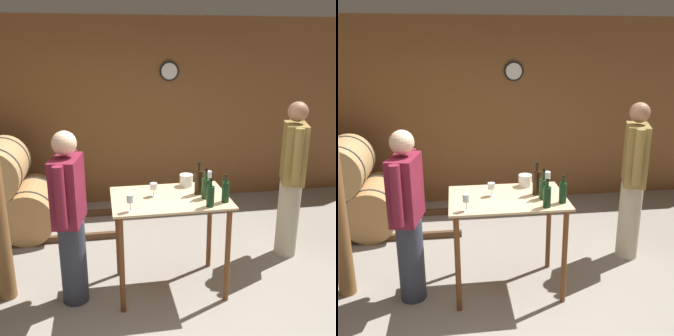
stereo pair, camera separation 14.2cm
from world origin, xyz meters
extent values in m
plane|color=gray|center=(0.00, 0.00, 0.00)|extent=(14.00, 14.00, 0.00)
cube|color=brown|center=(0.00, 2.81, 1.35)|extent=(8.40, 0.05, 2.70)
cylinder|color=black|center=(0.43, 2.77, 1.94)|extent=(0.28, 0.03, 0.28)
cylinder|color=white|center=(0.43, 2.76, 1.94)|extent=(0.23, 0.01, 0.23)
cylinder|color=#AD7F4C|center=(-1.50, 1.92, 0.32)|extent=(0.64, 0.89, 0.64)
cylinder|color=#38383D|center=(-1.50, 1.65, 0.32)|extent=(0.66, 0.03, 0.66)
cylinder|color=#38383D|center=(-1.50, 2.19, 0.32)|extent=(0.66, 0.03, 0.66)
cylinder|color=#38383D|center=(-1.84, 2.19, 0.87)|extent=(0.66, 0.03, 0.66)
cube|color=#D1B284|center=(0.01, 0.42, 0.94)|extent=(1.08, 0.73, 0.02)
cylinder|color=brown|center=(-0.47, 0.11, 0.47)|extent=(0.05, 0.05, 0.93)
cylinder|color=brown|center=(0.49, 0.11, 0.47)|extent=(0.05, 0.05, 0.93)
cylinder|color=brown|center=(-0.47, 0.72, 0.47)|extent=(0.05, 0.05, 0.93)
cylinder|color=brown|center=(0.49, 0.72, 0.47)|extent=(0.05, 0.05, 0.93)
cylinder|color=black|center=(0.29, 0.45, 1.07)|extent=(0.08, 0.08, 0.23)
cylinder|color=black|center=(0.29, 0.45, 1.22)|extent=(0.02, 0.02, 0.08)
cylinder|color=black|center=(0.29, 0.45, 1.26)|extent=(0.03, 0.03, 0.02)
cylinder|color=black|center=(0.32, 0.14, 1.04)|extent=(0.07, 0.07, 0.18)
cylinder|color=black|center=(0.32, 0.14, 1.17)|extent=(0.02, 0.02, 0.07)
cylinder|color=black|center=(0.32, 0.14, 1.20)|extent=(0.03, 0.03, 0.02)
cylinder|color=#193819|center=(0.33, 0.34, 1.04)|extent=(0.08, 0.08, 0.18)
cylinder|color=#193819|center=(0.33, 0.34, 1.18)|extent=(0.02, 0.02, 0.10)
cylinder|color=black|center=(0.33, 0.34, 1.22)|extent=(0.03, 0.03, 0.02)
cylinder|color=black|center=(0.48, 0.22, 1.05)|extent=(0.07, 0.07, 0.18)
cylinder|color=black|center=(0.48, 0.22, 1.17)|extent=(0.02, 0.02, 0.07)
cylinder|color=black|center=(0.48, 0.22, 1.20)|extent=(0.03, 0.03, 0.02)
cylinder|color=silver|center=(-0.38, 0.15, 0.96)|extent=(0.06, 0.06, 0.00)
cylinder|color=silver|center=(-0.38, 0.15, 1.00)|extent=(0.01, 0.01, 0.08)
cylinder|color=silver|center=(-0.38, 0.15, 1.07)|extent=(0.06, 0.06, 0.07)
cylinder|color=silver|center=(-0.13, 0.47, 0.96)|extent=(0.06, 0.06, 0.00)
cylinder|color=silver|center=(-0.13, 0.47, 0.99)|extent=(0.01, 0.01, 0.07)
cylinder|color=silver|center=(-0.13, 0.47, 1.05)|extent=(0.07, 0.07, 0.06)
cylinder|color=silver|center=(0.43, 0.62, 0.96)|extent=(0.06, 0.06, 0.00)
cylinder|color=silver|center=(0.43, 0.62, 1.00)|extent=(0.01, 0.01, 0.09)
cylinder|color=silver|center=(0.43, 0.62, 1.08)|extent=(0.07, 0.07, 0.07)
cylinder|color=white|center=(0.23, 0.69, 1.01)|extent=(0.13, 0.13, 0.12)
cylinder|color=#333847|center=(-0.89, 0.36, 0.40)|extent=(0.24, 0.24, 0.80)
cube|color=maroon|center=(-0.89, 0.36, 1.10)|extent=(0.29, 0.43, 0.59)
sphere|color=beige|center=(-0.89, 0.36, 1.52)|extent=(0.21, 0.21, 0.21)
cylinder|color=maroon|center=(-0.94, 0.12, 1.12)|extent=(0.09, 0.09, 0.53)
cylinder|color=maroon|center=(-0.85, 0.61, 1.12)|extent=(0.09, 0.09, 0.53)
cylinder|color=#B7AD93|center=(1.43, 0.84, 0.44)|extent=(0.24, 0.24, 0.88)
cube|color=olive|center=(1.43, 0.84, 1.19)|extent=(0.34, 0.45, 0.64)
sphere|color=#9E7051|center=(1.43, 0.84, 1.64)|extent=(0.21, 0.21, 0.21)
cylinder|color=olive|center=(1.52, 1.07, 1.23)|extent=(0.09, 0.09, 0.58)
cylinder|color=olive|center=(1.35, 0.60, 1.23)|extent=(0.09, 0.09, 0.58)
camera|label=1|loc=(-0.59, -2.91, 2.29)|focal=42.00mm
camera|label=2|loc=(-0.45, -2.93, 2.29)|focal=42.00mm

